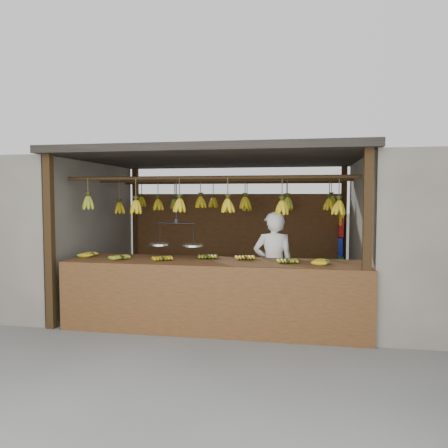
# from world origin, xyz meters

# --- Properties ---
(ground) EXTENTS (80.00, 80.00, 0.00)m
(ground) POSITION_xyz_m (0.00, 0.00, 0.00)
(ground) COLOR #5B5B57
(stall) EXTENTS (4.30, 3.30, 2.40)m
(stall) POSITION_xyz_m (0.00, 0.33, 1.97)
(stall) COLOR black
(stall) RESTS_ON ground
(neighbor_left) EXTENTS (3.00, 3.00, 2.30)m
(neighbor_left) POSITION_xyz_m (-3.60, 0.00, 1.15)
(neighbor_left) COLOR slate
(neighbor_left) RESTS_ON ground
(counter) EXTENTS (3.95, 0.90, 0.96)m
(counter) POSITION_xyz_m (0.13, -1.24, 0.72)
(counter) COLOR #563419
(counter) RESTS_ON ground
(hanging_bananas) EXTENTS (3.61, 2.24, 0.39)m
(hanging_bananas) POSITION_xyz_m (-0.00, -0.00, 1.63)
(hanging_bananas) COLOR #92A523
(hanging_bananas) RESTS_ON ground
(balance_scale) EXTENTS (0.77, 0.32, 0.93)m
(balance_scale) POSITION_xyz_m (-0.42, -1.00, 1.14)
(balance_scale) COLOR black
(balance_scale) RESTS_ON ground
(vendor) EXTENTS (0.62, 0.46, 1.54)m
(vendor) POSITION_xyz_m (0.87, -0.60, 0.77)
(vendor) COLOR white
(vendor) RESTS_ON ground
(bag_bundles) EXTENTS (0.08, 0.26, 1.25)m
(bag_bundles) POSITION_xyz_m (1.94, 1.35, 0.99)
(bag_bundles) COLOR yellow
(bag_bundles) RESTS_ON ground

